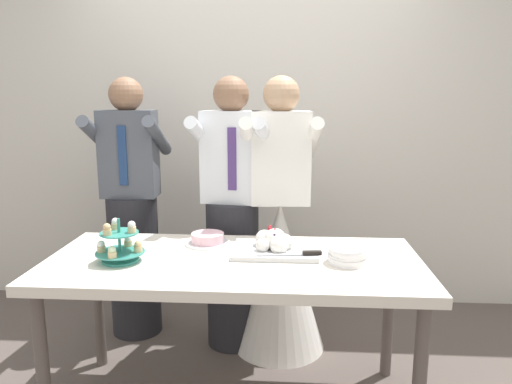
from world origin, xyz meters
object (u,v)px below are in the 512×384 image
at_px(person_groom, 232,229).
at_px(round_cake, 208,239).
at_px(cupcake_stand, 120,245).
at_px(dessert_table, 234,274).
at_px(main_cake_tray, 275,245).
at_px(person_bride, 280,257).
at_px(person_guest, 133,222).
at_px(plate_stack, 347,255).

bearing_deg(person_groom, round_cake, -102.12).
bearing_deg(round_cake, cupcake_stand, -140.91).
relative_size(dessert_table, main_cake_tray, 4.14).
height_order(person_groom, person_bride, same).
distance_m(main_cake_tray, person_bride, 0.54).
bearing_deg(person_bride, round_cake, -135.24).
distance_m(cupcake_stand, person_groom, 0.84).
relative_size(round_cake, person_guest, 0.14).
distance_m(cupcake_stand, round_cake, 0.48).
relative_size(cupcake_stand, person_guest, 0.14).
bearing_deg(round_cake, dessert_table, -54.63).
relative_size(dessert_table, person_guest, 1.08).
distance_m(plate_stack, round_cake, 0.75).
relative_size(main_cake_tray, person_guest, 0.26).
bearing_deg(person_groom, person_guest, 170.28).
relative_size(plate_stack, round_cake, 0.78).
relative_size(dessert_table, cupcake_stand, 7.83).
distance_m(dessert_table, main_cake_tray, 0.25).
xyz_separation_m(main_cake_tray, round_cake, (-0.36, 0.12, -0.01)).
height_order(main_cake_tray, person_bride, person_bride).
bearing_deg(person_bride, plate_stack, -62.44).
height_order(person_bride, person_guest, same).
bearing_deg(plate_stack, dessert_table, 177.75).
distance_m(round_cake, person_groom, 0.41).
bearing_deg(round_cake, person_groom, 77.88).
relative_size(person_groom, person_bride, 1.00).
height_order(person_groom, person_guest, same).
bearing_deg(person_guest, plate_stack, -30.87).
bearing_deg(round_cake, main_cake_tray, -18.25).
xyz_separation_m(round_cake, person_groom, (0.09, 0.40, -0.05)).
xyz_separation_m(plate_stack, person_groom, (-0.62, 0.65, -0.07)).
distance_m(dessert_table, plate_stack, 0.55).
bearing_deg(cupcake_stand, main_cake_tray, 13.94).
bearing_deg(person_groom, dessert_table, -83.01).
height_order(plate_stack, person_guest, person_guest).
height_order(dessert_table, plate_stack, plate_stack).
height_order(cupcake_stand, plate_stack, cupcake_stand).
xyz_separation_m(main_cake_tray, person_guest, (-0.93, 0.63, -0.07)).
bearing_deg(dessert_table, round_cake, 125.37).
bearing_deg(plate_stack, person_groom, 133.48).
xyz_separation_m(dessert_table, person_groom, (-0.08, 0.63, 0.05)).
bearing_deg(cupcake_stand, person_bride, 42.09).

